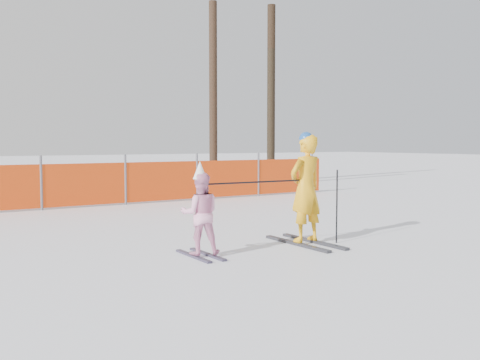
# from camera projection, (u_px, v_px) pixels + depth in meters

# --- Properties ---
(ground) EXTENTS (120.00, 120.00, 0.00)m
(ground) POSITION_uv_depth(u_px,v_px,m) (260.00, 255.00, 7.33)
(ground) COLOR white
(ground) RESTS_ON ground
(adult) EXTENTS (0.63, 1.46, 1.70)m
(adult) POSITION_uv_depth(u_px,v_px,m) (306.00, 189.00, 8.06)
(adult) COLOR black
(adult) RESTS_ON ground
(child) EXTENTS (0.66, 0.92, 1.29)m
(child) POSITION_uv_depth(u_px,v_px,m) (200.00, 213.00, 7.19)
(child) COLOR black
(child) RESTS_ON ground
(ski_poles) EXTENTS (2.11, 0.30, 1.13)m
(ski_poles) POSITION_uv_depth(u_px,v_px,m) (292.00, 193.00, 7.84)
(ski_poles) COLOR black
(ski_poles) RESTS_ON ground
(safety_fence) EXTENTS (16.32, 0.06, 1.25)m
(safety_fence) POSITION_uv_depth(u_px,v_px,m) (47.00, 186.00, 12.19)
(safety_fence) COLOR #595960
(safety_fence) RESTS_ON ground
(tree_trunks) EXTENTS (3.15, 1.48, 6.85)m
(tree_trunks) POSITION_uv_depth(u_px,v_px,m) (252.00, 99.00, 19.85)
(tree_trunks) COLOR #322116
(tree_trunks) RESTS_ON ground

